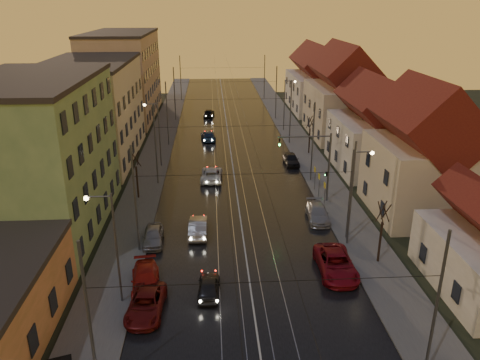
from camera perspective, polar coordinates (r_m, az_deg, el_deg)
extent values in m
plane|color=black|center=(31.54, 1.77, -16.22)|extent=(160.00, 160.00, 0.00)
cube|color=black|center=(67.80, -1.32, 4.60)|extent=(16.00, 120.00, 0.04)
cube|color=#4C4C4C|center=(68.15, -9.77, 4.43)|extent=(4.00, 120.00, 0.15)
cube|color=#4C4C4C|center=(68.88, 7.05, 4.76)|extent=(4.00, 120.00, 0.15)
cube|color=gray|center=(67.75, -3.18, 4.59)|extent=(0.06, 120.00, 0.03)
cube|color=gray|center=(67.77, -1.97, 4.62)|extent=(0.06, 120.00, 0.03)
cube|color=gray|center=(67.83, -0.67, 4.64)|extent=(0.06, 120.00, 0.03)
cube|color=gray|center=(67.91, 0.54, 4.66)|extent=(0.06, 120.00, 0.03)
cube|color=#648957|center=(43.65, -23.51, 2.44)|extent=(10.00, 18.00, 13.00)
cube|color=beige|center=(62.29, -17.59, 7.85)|extent=(10.00, 20.00, 12.00)
cube|color=tan|center=(85.23, -13.99, 12.18)|extent=(10.00, 24.00, 14.00)
cube|color=beige|center=(47.16, 21.09, 0.21)|extent=(8.50, 10.00, 7.00)
pyramid|color=#561513|center=(45.67, 21.96, 6.56)|extent=(8.67, 10.20, 3.80)
cube|color=beige|center=(58.74, 16.01, 4.23)|extent=(9.00, 12.00, 6.00)
pyramid|color=#561513|center=(57.65, 16.47, 8.61)|extent=(9.18, 12.24, 3.20)
cube|color=beige|center=(72.41, 12.27, 8.23)|extent=(9.00, 14.00, 7.50)
pyramid|color=#561513|center=(71.41, 12.63, 12.74)|extent=(9.18, 14.28, 4.00)
cube|color=beige|center=(89.62, 9.21, 10.48)|extent=(9.00, 16.00, 6.50)
pyramid|color=#561513|center=(88.87, 9.40, 13.65)|extent=(9.18, 16.32, 3.50)
cylinder|color=#595B60|center=(24.71, -17.86, -16.29)|extent=(0.16, 0.16, 9.00)
cylinder|color=#595B60|center=(26.39, 22.77, -14.37)|extent=(0.16, 0.16, 9.00)
cylinder|color=#595B60|center=(37.50, -12.65, -2.44)|extent=(0.16, 0.16, 9.00)
cylinder|color=#595B60|center=(38.63, 13.42, -1.80)|extent=(0.16, 0.16, 9.00)
cylinder|color=#595B60|center=(51.50, -10.25, 4.17)|extent=(0.16, 0.16, 9.00)
cylinder|color=#595B60|center=(52.33, 8.85, 4.52)|extent=(0.16, 0.16, 9.00)
cylinder|color=#595B60|center=(65.95, -8.87, 7.91)|extent=(0.16, 0.16, 9.00)
cylinder|color=#595B60|center=(66.59, 6.18, 8.17)|extent=(0.16, 0.16, 9.00)
cylinder|color=#595B60|center=(80.59, -7.98, 10.30)|extent=(0.16, 0.16, 9.00)
cylinder|color=#595B60|center=(81.12, 4.43, 10.51)|extent=(0.16, 0.16, 9.00)
cylinder|color=#595B60|center=(98.31, -7.25, 12.23)|extent=(0.16, 0.16, 9.00)
cylinder|color=#595B60|center=(98.74, 2.99, 12.40)|extent=(0.16, 0.16, 9.00)
cylinder|color=#595B60|center=(31.56, -14.79, -8.30)|extent=(0.14, 0.14, 8.00)
cylinder|color=#595B60|center=(30.12, -16.94, -1.95)|extent=(1.60, 0.10, 0.10)
sphere|color=#FFD88C|center=(30.34, -18.24, -2.14)|extent=(0.32, 0.32, 0.32)
cylinder|color=#595B60|center=(39.76, 13.23, -1.90)|extent=(0.14, 0.14, 8.00)
cylinder|color=#595B60|center=(38.73, 14.83, 3.33)|extent=(1.60, 0.10, 0.10)
sphere|color=#FFD88C|center=(38.99, 15.82, 3.19)|extent=(0.32, 0.32, 0.32)
cylinder|color=#595B60|center=(57.40, -9.79, 5.40)|extent=(0.14, 0.14, 8.00)
cylinder|color=#595B60|center=(56.62, -10.84, 9.08)|extent=(1.60, 0.10, 0.10)
sphere|color=#FFD88C|center=(56.73, -11.56, 8.95)|extent=(0.32, 0.32, 0.32)
cylinder|color=#595B60|center=(73.48, 5.42, 9.00)|extent=(0.14, 0.14, 8.00)
cylinder|color=#595B60|center=(72.93, 6.16, 11.92)|extent=(1.60, 0.10, 0.10)
sphere|color=#FFD88C|center=(73.07, 6.72, 11.83)|extent=(0.32, 0.32, 0.32)
cylinder|color=#595B60|center=(47.14, 10.76, 1.41)|extent=(0.20, 0.20, 7.20)
cylinder|color=#595B60|center=(45.59, 7.85, 5.27)|extent=(5.20, 0.14, 0.14)
imported|color=black|center=(45.35, 4.83, 4.52)|extent=(0.15, 0.18, 0.90)
sphere|color=#19FF3F|center=(45.27, 4.85, 4.29)|extent=(0.20, 0.20, 0.20)
cylinder|color=black|center=(48.85, -12.40, -0.33)|extent=(0.18, 0.18, 3.50)
cylinder|color=black|center=(48.05, -12.34, 2.54)|extent=(0.37, 0.92, 1.61)
cylinder|color=black|center=(48.24, -12.69, 2.59)|extent=(0.91, 0.40, 1.61)
cylinder|color=black|center=(47.96, -12.93, 2.46)|extent=(0.37, 0.92, 1.61)
cylinder|color=black|center=(47.78, -12.52, 2.43)|extent=(0.84, 0.54, 1.62)
cylinder|color=black|center=(37.72, 16.69, -7.33)|extent=(0.18, 0.18, 3.50)
cylinder|color=black|center=(36.78, 17.40, -3.73)|extent=(0.37, 0.92, 1.61)
cylinder|color=black|center=(36.79, 16.85, -3.66)|extent=(0.91, 0.40, 1.61)
cylinder|color=black|center=(36.47, 16.79, -3.88)|extent=(0.37, 0.92, 1.61)
cylinder|color=black|center=(36.48, 17.39, -3.94)|extent=(0.84, 0.54, 1.62)
cylinder|color=black|center=(62.85, 8.45, 4.70)|extent=(0.18, 0.18, 3.50)
cylinder|color=black|center=(62.33, 8.77, 6.98)|extent=(0.37, 0.92, 1.61)
cylinder|color=black|center=(62.40, 8.45, 7.01)|extent=(0.91, 0.40, 1.61)
cylinder|color=black|center=(62.07, 8.37, 6.94)|extent=(0.37, 0.92, 1.61)
cylinder|color=black|center=(62.02, 8.72, 6.91)|extent=(0.84, 0.54, 1.62)
imported|color=black|center=(33.21, -3.83, -12.81)|extent=(1.67, 3.76, 1.26)
imported|color=gray|center=(41.02, -5.13, -5.69)|extent=(1.60, 4.44, 1.46)
imported|color=silver|center=(53.25, -3.48, 0.71)|extent=(2.60, 5.14, 1.39)
imported|color=#192C4C|center=(68.91, -3.90, 5.40)|extent=(2.38, 4.89, 1.37)
imported|color=black|center=(83.43, -3.82, 8.15)|extent=(2.11, 4.27, 1.40)
imported|color=#611110|center=(31.99, -11.39, -14.61)|extent=(2.47, 4.91, 1.33)
imported|color=#A31810|center=(34.39, -11.46, -11.80)|extent=(2.48, 4.92, 1.37)
imported|color=gray|center=(40.11, -10.54, -6.70)|extent=(1.79, 4.12, 1.38)
imported|color=maroon|center=(36.08, 11.61, -9.96)|extent=(2.72, 5.68, 1.56)
imported|color=#9D9EA3|center=(44.13, 9.45, -4.00)|extent=(2.14, 4.71, 1.34)
imported|color=black|center=(58.59, 6.25, 2.53)|extent=(1.73, 4.14, 1.40)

